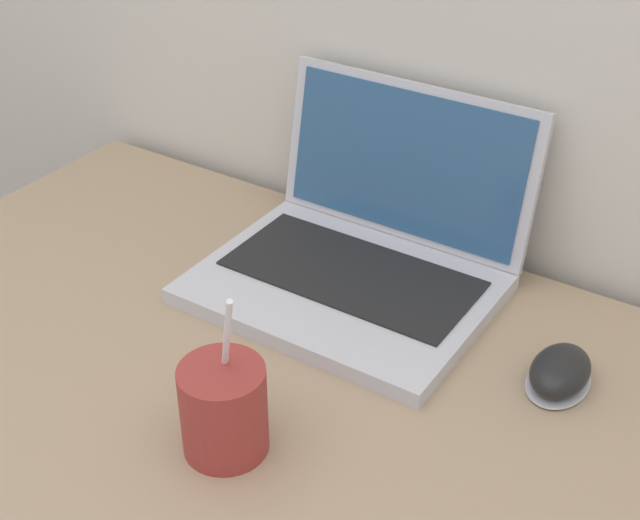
% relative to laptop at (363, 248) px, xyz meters
% --- Properties ---
extents(laptop, '(0.34, 0.30, 0.21)m').
position_rel_laptop_xyz_m(laptop, '(0.00, 0.00, 0.00)').
color(laptop, silver).
rests_on(laptop, desk).
extents(drink_cup, '(0.08, 0.08, 0.18)m').
position_rel_laptop_xyz_m(drink_cup, '(0.04, -0.32, 0.01)').
color(drink_cup, '#9E332D').
rests_on(drink_cup, desk).
extents(computer_mouse, '(0.06, 0.09, 0.04)m').
position_rel_laptop_xyz_m(computer_mouse, '(0.27, -0.06, -0.03)').
color(computer_mouse, '#B2B2B7').
rests_on(computer_mouse, desk).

